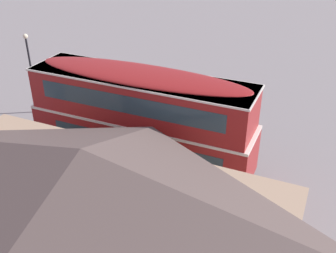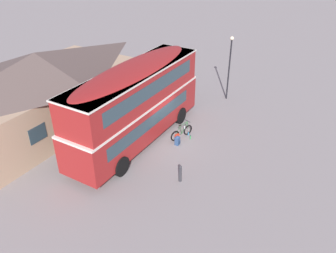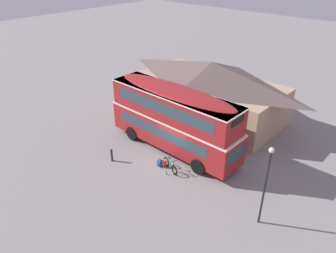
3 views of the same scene
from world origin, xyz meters
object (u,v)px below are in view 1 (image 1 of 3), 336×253
water_bottle_green_metal (137,129)px  backpack_on_ground (149,133)px  street_lamp (30,66)px  double_decker_bus (141,115)px  water_bottle_blue_sports (128,131)px  kerb_bollard (212,126)px  touring_bicycle (135,131)px

water_bottle_green_metal → backpack_on_ground: bearing=157.0°
backpack_on_ground → street_lamp: street_lamp is taller
double_decker_bus → street_lamp: (8.27, -2.54, 0.30)m
water_bottle_green_metal → water_bottle_blue_sports: water_bottle_green_metal is taller
backpack_on_ground → kerb_bollard: 3.42m
street_lamp → kerb_bollard: bearing=-171.6°
touring_bicycle → backpack_on_ground: 0.78m
double_decker_bus → kerb_bollard: size_ratio=10.77×
double_decker_bus → kerb_bollard: double_decker_bus is taller
backpack_on_ground → kerb_bollard: (-2.94, -1.75, 0.20)m
double_decker_bus → water_bottle_green_metal: (1.71, -2.73, -2.52)m
backpack_on_ground → touring_bicycle: bearing=11.7°
water_bottle_green_metal → street_lamp: size_ratio=0.06×
touring_bicycle → backpack_on_ground: touring_bicycle is taller
double_decker_bus → touring_bicycle: size_ratio=6.20×
double_decker_bus → street_lamp: size_ratio=2.18×
water_bottle_green_metal → street_lamp: (6.56, 0.20, 2.82)m
touring_bicycle → backpack_on_ground: (-0.76, -0.16, -0.08)m
double_decker_bus → water_bottle_blue_sports: double_decker_bus is taller
touring_bicycle → street_lamp: bearing=-3.1°
double_decker_bus → water_bottle_blue_sports: size_ratio=44.52×
kerb_bollard → touring_bicycle: bearing=27.2°
touring_bicycle → street_lamp: (6.75, -0.37, 2.58)m
touring_bicycle → double_decker_bus: bearing=125.0°
water_bottle_blue_sports → kerb_bollard: kerb_bollard is taller
double_decker_bus → touring_bicycle: double_decker_bus is taller
double_decker_bus → backpack_on_ground: 3.39m
backpack_on_ground → water_bottle_blue_sports: 1.32m
street_lamp → kerb_bollard: 10.85m
water_bottle_blue_sports → street_lamp: street_lamp is taller
touring_bicycle → street_lamp: street_lamp is taller
water_bottle_green_metal → street_lamp: street_lamp is taller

